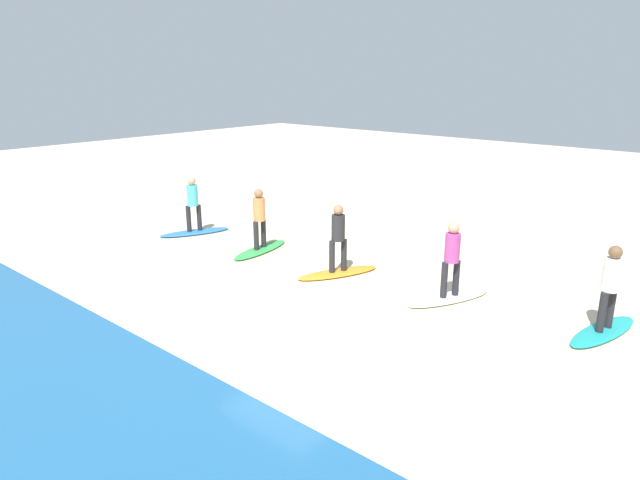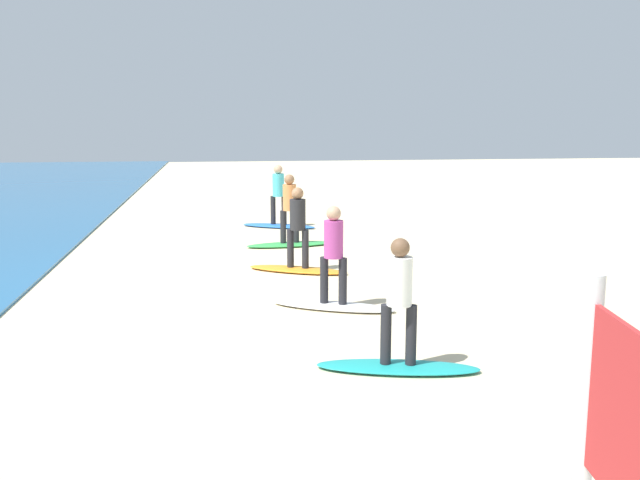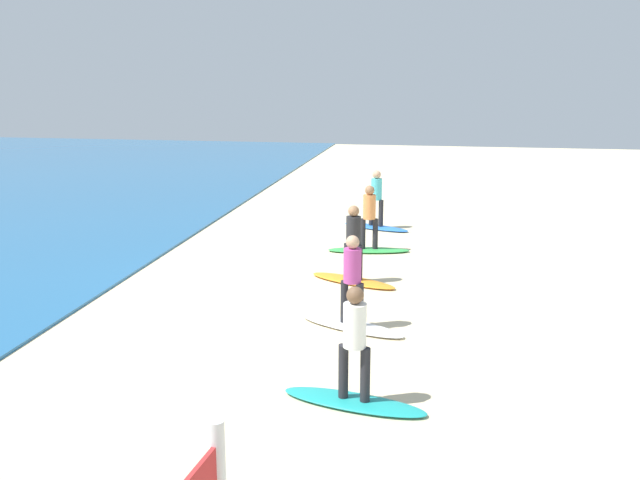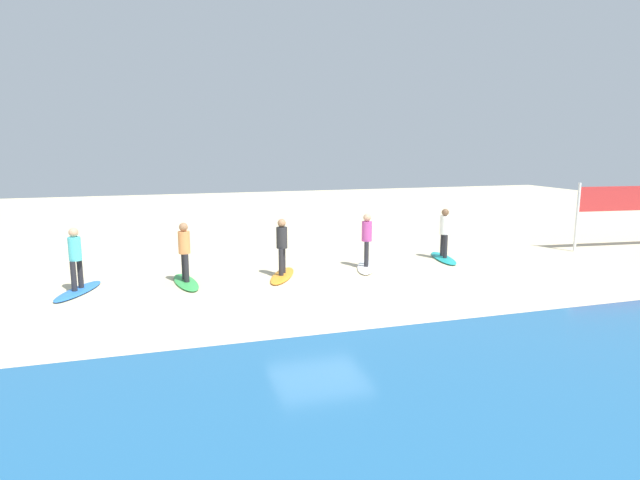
# 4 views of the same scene
# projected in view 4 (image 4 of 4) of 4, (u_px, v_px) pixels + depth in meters

# --- Properties ---
(ground_plane) EXTENTS (60.00, 60.00, 0.00)m
(ground_plane) POSITION_uv_depth(u_px,v_px,m) (319.00, 294.00, 13.83)
(ground_plane) COLOR beige
(surfboard_teal) EXTENTS (0.98, 2.17, 0.09)m
(surfboard_teal) POSITION_uv_depth(u_px,v_px,m) (443.00, 258.00, 17.99)
(surfboard_teal) COLOR teal
(surfboard_teal) RESTS_ON ground
(surfer_teal) EXTENTS (0.32, 0.45, 1.64)m
(surfer_teal) POSITION_uv_depth(u_px,v_px,m) (445.00, 229.00, 17.81)
(surfer_teal) COLOR #232328
(surfer_teal) RESTS_ON surfboard_teal
(surfboard_white) EXTENTS (1.33, 2.15, 0.09)m
(surfboard_white) POSITION_uv_depth(u_px,v_px,m) (366.00, 267.00, 16.73)
(surfboard_white) COLOR white
(surfboard_white) RESTS_ON ground
(surfer_white) EXTENTS (0.32, 0.43, 1.64)m
(surfer_white) POSITION_uv_depth(u_px,v_px,m) (367.00, 236.00, 16.55)
(surfer_white) COLOR #232328
(surfer_white) RESTS_ON surfboard_white
(surfboard_orange) EXTENTS (1.37, 2.15, 0.09)m
(surfboard_orange) POSITION_uv_depth(u_px,v_px,m) (282.00, 276.00, 15.60)
(surfboard_orange) COLOR orange
(surfboard_orange) RESTS_ON ground
(surfer_orange) EXTENTS (0.32, 0.43, 1.64)m
(surfer_orange) POSITION_uv_depth(u_px,v_px,m) (282.00, 242.00, 15.42)
(surfer_orange) COLOR #232328
(surfer_orange) RESTS_ON surfboard_orange
(surfboard_green) EXTENTS (0.86, 2.16, 0.09)m
(surfboard_green) POSITION_uv_depth(u_px,v_px,m) (186.00, 282.00, 14.86)
(surfboard_green) COLOR green
(surfboard_green) RESTS_ON ground
(surfer_green) EXTENTS (0.32, 0.46, 1.64)m
(surfer_green) POSITION_uv_depth(u_px,v_px,m) (184.00, 247.00, 14.68)
(surfer_green) COLOR #232328
(surfer_green) RESTS_ON surfboard_green
(surfboard_blue) EXTENTS (1.32, 2.16, 0.09)m
(surfboard_blue) POSITION_uv_depth(u_px,v_px,m) (78.00, 291.00, 13.97)
(surfboard_blue) COLOR blue
(surfboard_blue) RESTS_ON ground
(surfer_blue) EXTENTS (0.32, 0.44, 1.64)m
(surfer_blue) POSITION_uv_depth(u_px,v_px,m) (75.00, 254.00, 13.80)
(surfer_blue) COLOR #232328
(surfer_blue) RESTS_ON surfboard_blue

